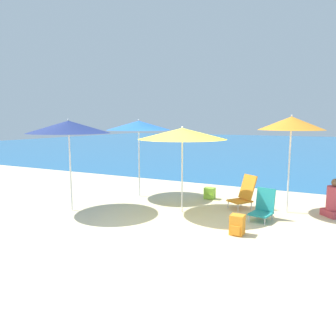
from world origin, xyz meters
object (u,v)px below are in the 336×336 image
Objects in this scene: backpack_lime at (210,193)px; backpack_orange at (237,225)px; beach_chair_orange at (244,193)px; beach_umbrella_blue at (139,125)px; person_seated_near at (334,201)px; beach_chair_teal at (263,207)px; beach_umbrella_navy at (69,127)px; beach_umbrella_yellow at (182,134)px; beach_umbrella_orange at (291,123)px.

backpack_orange is (1.47, -2.52, 0.04)m from backpack_lime.
beach_chair_orange is 1.26m from backpack_lime.
backpack_orange is (3.38, -1.90, -1.84)m from beach_umbrella_blue.
backpack_orange is at bearing -29.33° from beach_umbrella_blue.
person_seated_near is (2.00, 0.21, -0.02)m from beach_chair_orange.
beach_chair_teal is at bearing -37.80° from backpack_lime.
beach_chair_teal is (0.62, -0.77, -0.08)m from beach_chair_orange.
beach_chair_orange reaches higher than beach_chair_teal.
backpack_lime is (2.58, 2.66, -1.86)m from beach_umbrella_navy.
backpack_lime is at bearing 120.14° from backpack_orange.
beach_umbrella_navy reaches higher than beach_umbrella_yellow.
beach_umbrella_yellow is at bearing -161.25° from beach_chair_teal.
beach_umbrella_navy is 2.52× the size of person_seated_near.
backpack_lime is at bearing 85.26° from beach_umbrella_yellow.
beach_chair_orange is at bearing -26.90° from backpack_lime.
beach_umbrella_navy reaches higher than beach_chair_orange.
beach_umbrella_blue is 7.01× the size of backpack_lime.
backpack_lime is (0.13, 1.58, -1.71)m from beach_umbrella_yellow.
backpack_lime is (1.91, 0.62, -1.88)m from beach_umbrella_blue.
beach_umbrella_yellow is 5.37× the size of backpack_orange.
beach_umbrella_blue reaches higher than person_seated_near.
beach_umbrella_yellow reaches higher than person_seated_near.
beach_umbrella_orange is at bearing 72.64° from backpack_orange.
beach_umbrella_yellow is 2.68m from beach_umbrella_navy.
beach_chair_teal is 1.79× the size of backpack_orange.
beach_umbrella_orange is 2.91m from backpack_lime.
beach_umbrella_orange is 2.02m from person_seated_near.
person_seated_near is 2.79× the size of backpack_lime.
beach_umbrella_blue is at bearing -179.75° from beach_chair_teal.
beach_umbrella_navy reaches higher than person_seated_near.
beach_umbrella_orange is at bearing 25.09° from beach_umbrella_navy.
backpack_orange is at bearing 1.89° from beach_umbrella_navy.
person_seated_near reaches higher than backpack_lime.
person_seated_near is at bearing 3.18° from beach_umbrella_blue.
backpack_lime is at bearing 18.07° from beach_umbrella_blue.
beach_chair_teal reaches higher than backpack_lime.
beach_umbrella_blue is 0.96× the size of beach_umbrella_orange.
backpack_lime is (-2.11, 0.46, -1.95)m from beach_umbrella_orange.
beach_chair_teal is (3.63, -0.71, -1.73)m from beach_umbrella_blue.
beach_umbrella_navy is at bearing 161.46° from person_seated_near.
person_seated_near is at bearing 20.81° from beach_umbrella_yellow.
beach_umbrella_navy is (-0.66, -2.03, -0.01)m from beach_umbrella_blue.
beach_umbrella_orange reaches higher than beach_umbrella_blue.
backpack_lime is at bearing 45.85° from beach_umbrella_navy.
beach_umbrella_navy is 4.15m from backpack_lime.
beach_umbrella_orange is 1.04× the size of beach_umbrella_navy.
beach_umbrella_blue is at bearing -144.38° from beach_chair_orange.
backpack_orange is at bearing -167.62° from person_seated_near.
beach_umbrella_orange is 2.78× the size of beach_chair_orange.
beach_umbrella_yellow is 3.00× the size of beach_chair_teal.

